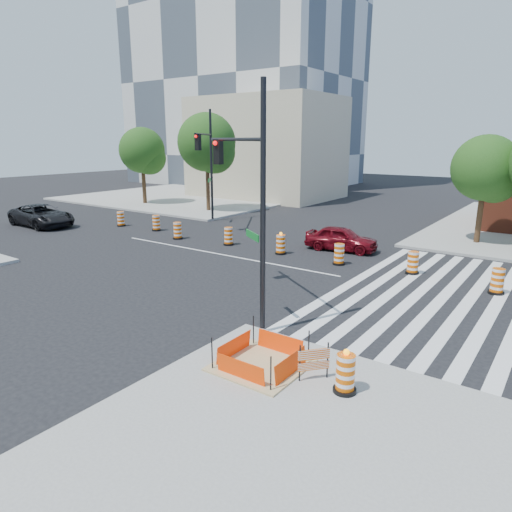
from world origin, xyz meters
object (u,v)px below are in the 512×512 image
Objects in this scene: red_coupe at (341,238)px; signal_pole_nw at (207,156)px; signal_pole_se at (246,182)px; dark_suv at (42,215)px.

signal_pole_nw is at bearing 74.67° from red_coupe.
red_coupe is at bearing -48.12° from signal_pole_se.
red_coupe is 0.72× the size of dark_suv.
red_coupe is 0.53× the size of signal_pole_se.
signal_pole_nw is (-12.44, 12.24, 0.24)m from signal_pole_se.
dark_suv is at bearing 98.70° from red_coupe.
dark_suv is 0.73× the size of signal_pole_se.
signal_pole_nw is at bearing -49.47° from dark_suv.
red_coupe is at bearing 49.31° from signal_pole_nw.
signal_pole_se is (21.54, -5.03, 3.81)m from dark_suv.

